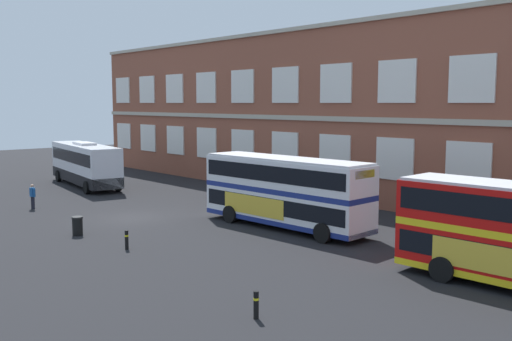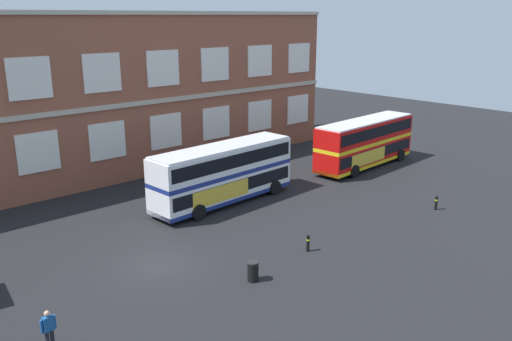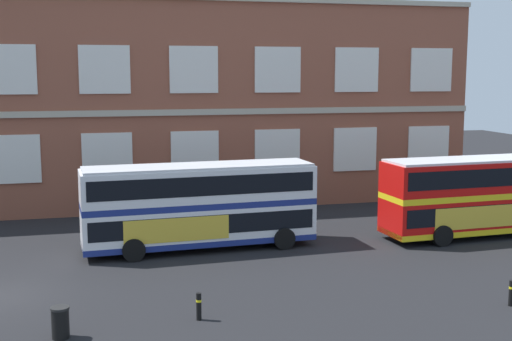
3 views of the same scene
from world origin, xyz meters
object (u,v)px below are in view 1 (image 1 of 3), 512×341
object	(u,v)px
safety_bollard_west	(127,239)
touring_coach	(85,164)
station_litter_bin	(77,226)
waiting_passenger	(33,195)
double_decker_near	(285,191)
safety_bollard_east	(256,304)

from	to	relation	value
safety_bollard_west	touring_coach	bearing A→B (deg)	159.65
station_litter_bin	waiting_passenger	bearing A→B (deg)	173.21
double_decker_near	station_litter_bin	xyz separation A→B (m)	(-6.10, -9.82, -1.63)
double_decker_near	station_litter_bin	bearing A→B (deg)	-121.85
safety_bollard_east	touring_coach	bearing A→B (deg)	164.00
station_litter_bin	safety_bollard_west	bearing A→B (deg)	6.25
waiting_passenger	safety_bollard_east	world-z (taller)	waiting_passenger
waiting_passenger	safety_bollard_east	bearing A→B (deg)	-4.51
touring_coach	safety_bollard_west	bearing A→B (deg)	-20.35
double_decker_near	safety_bollard_west	distance (m)	9.59
safety_bollard_west	station_litter_bin	bearing A→B (deg)	-173.75
safety_bollard_east	waiting_passenger	bearing A→B (deg)	175.49
waiting_passenger	station_litter_bin	xyz separation A→B (m)	(9.60, -1.14, -0.41)
safety_bollard_west	safety_bollard_east	distance (m)	11.30
touring_coach	station_litter_bin	world-z (taller)	touring_coach
double_decker_near	safety_bollard_west	xyz separation A→B (m)	(-1.56, -9.32, -1.66)
station_litter_bin	safety_bollard_east	world-z (taller)	station_litter_bin
double_decker_near	station_litter_bin	world-z (taller)	double_decker_near
waiting_passenger	safety_bollard_west	world-z (taller)	waiting_passenger
waiting_passenger	safety_bollard_west	distance (m)	14.15
double_decker_near	touring_coach	size ratio (longest dim) A/B	0.91
touring_coach	waiting_passenger	xyz separation A→B (m)	(8.04, -7.57, -0.98)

